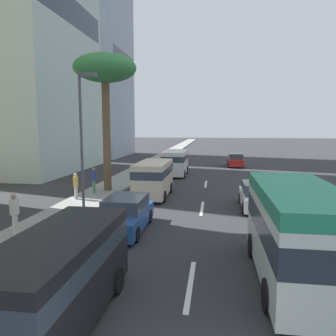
# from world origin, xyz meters

# --- Properties ---
(ground_plane) EXTENTS (198.00, 198.00, 0.00)m
(ground_plane) POSITION_xyz_m (31.50, 0.00, 0.00)
(ground_plane) COLOR #2D2D30
(sidewalk_right) EXTENTS (162.00, 2.77, 0.15)m
(sidewalk_right) POSITION_xyz_m (31.50, 7.21, 0.07)
(sidewalk_right) COLOR gray
(sidewalk_right) RESTS_ON ground_plane
(lane_stripe_near) EXTENTS (3.20, 0.16, 0.01)m
(lane_stripe_near) POSITION_xyz_m (5.68, 0.00, 0.01)
(lane_stripe_near) COLOR silver
(lane_stripe_near) RESTS_ON ground_plane
(lane_stripe_mid) EXTENTS (3.20, 0.16, 0.01)m
(lane_stripe_mid) POSITION_xyz_m (14.80, 0.00, 0.01)
(lane_stripe_mid) COLOR silver
(lane_stripe_mid) RESTS_ON ground_plane
(lane_stripe_far) EXTENTS (3.20, 0.16, 0.01)m
(lane_stripe_far) POSITION_xyz_m (22.82, 0.00, 0.01)
(lane_stripe_far) COLOR silver
(lane_stripe_far) RESTS_ON ground_plane
(minibus_lead) EXTENTS (6.09, 2.42, 2.95)m
(minibus_lead) POSITION_xyz_m (6.33, -3.16, 1.62)
(minibus_lead) COLOR silver
(minibus_lead) RESTS_ON ground_plane
(car_second) EXTENTS (4.09, 1.79, 1.55)m
(car_second) POSITION_xyz_m (15.17, -3.10, 0.73)
(car_second) COLOR white
(car_second) RESTS_ON ground_plane
(car_third) EXTENTS (4.44, 1.79, 1.56)m
(car_third) POSITION_xyz_m (35.20, -3.15, 0.74)
(car_third) COLOR #A51E1E
(car_third) RESTS_ON ground_plane
(van_fourth) EXTENTS (5.16, 2.05, 2.22)m
(van_fourth) POSITION_xyz_m (3.33, 2.95, 1.28)
(van_fourth) COLOR black
(van_fourth) RESTS_ON ground_plane
(van_fifth) EXTENTS (4.93, 2.10, 2.36)m
(van_fifth) POSITION_xyz_m (17.53, 3.37, 1.35)
(van_fifth) COLOR beige
(van_fifth) RESTS_ON ground_plane
(van_sixth) EXTENTS (5.03, 2.20, 2.37)m
(van_sixth) POSITION_xyz_m (27.18, 3.06, 1.36)
(van_sixth) COLOR silver
(van_sixth) RESTS_ON ground_plane
(car_seventh) EXTENTS (4.35, 1.91, 1.53)m
(car_seventh) POSITION_xyz_m (10.36, 3.33, 0.73)
(car_seventh) COLOR #1E478C
(car_seventh) RESTS_ON ground_plane
(pedestrian_near_lamp) EXTENTS (0.39, 0.35, 1.74)m
(pedestrian_near_lamp) POSITION_xyz_m (8.77, 7.73, 1.12)
(pedestrian_near_lamp) COLOR beige
(pedestrian_near_lamp) RESTS_ON sidewalk_right
(pedestrian_mid_block) EXTENTS (0.34, 0.25, 1.65)m
(pedestrian_mid_block) POSITION_xyz_m (15.49, 7.99, 1.06)
(pedestrian_mid_block) COLOR beige
(pedestrian_mid_block) RESTS_ON sidewalk_right
(pedestrian_by_tree) EXTENTS (0.39, 0.37, 1.79)m
(pedestrian_by_tree) POSITION_xyz_m (17.32, 7.50, 1.15)
(pedestrian_by_tree) COLOR #4C8C66
(pedestrian_by_tree) RESTS_ON sidewalk_right
(palm_tree) EXTENTS (4.32, 4.32, 9.55)m
(palm_tree) POSITION_xyz_m (18.54, 6.93, 8.44)
(palm_tree) COLOR brown
(palm_tree) RESTS_ON sidewalk_right
(street_lamp) EXTENTS (0.24, 0.97, 7.31)m
(street_lamp) POSITION_xyz_m (12.50, 6.12, 4.62)
(street_lamp) COLOR #4C4C51
(street_lamp) RESTS_ON sidewalk_right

